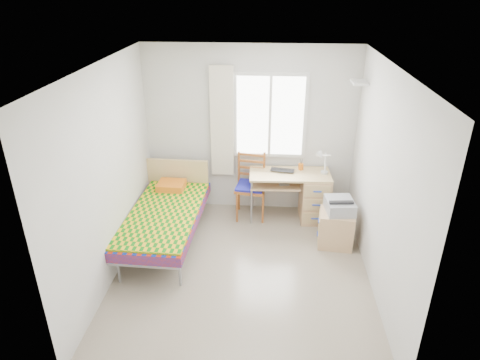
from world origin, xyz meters
name	(u,v)px	position (x,y,z in m)	size (l,w,h in m)	color
floor	(242,271)	(0.00, 0.00, 0.00)	(3.50, 3.50, 0.00)	#BCAD93
ceiling	(243,66)	(0.00, 0.00, 2.60)	(3.50, 3.50, 0.00)	white
wall_back	(250,131)	(0.00, 1.75, 1.30)	(3.20, 3.20, 0.00)	silver
wall_left	(108,176)	(-1.60, 0.00, 1.30)	(3.50, 3.50, 0.00)	silver
wall_right	(382,184)	(1.60, 0.00, 1.30)	(3.50, 3.50, 0.00)	silver
window	(270,116)	(0.30, 1.73, 1.55)	(1.10, 0.04, 1.30)	white
curtain	(222,123)	(-0.42, 1.68, 1.45)	(0.35, 0.05, 1.70)	beige
floating_shelf	(359,82)	(1.49, 1.40, 2.15)	(0.20, 0.32, 0.03)	white
bed	(166,214)	(-1.12, 0.64, 0.43)	(1.01, 2.06, 0.88)	#96989E
desk	(310,194)	(0.95, 1.42, 0.41)	(1.24, 0.60, 0.76)	tan
chair	(251,182)	(0.04, 1.47, 0.57)	(0.50, 0.50, 1.02)	brown
cabinet	(336,228)	(1.26, 0.71, 0.26)	(0.51, 0.46, 0.51)	tan
printer	(340,205)	(1.29, 0.75, 0.60)	(0.41, 0.46, 0.18)	#A9ACB2
laptop	(282,172)	(0.50, 1.43, 0.77)	(0.36, 0.23, 0.03)	black
pen_cup	(301,167)	(0.79, 1.57, 0.81)	(0.08, 0.08, 0.10)	orange
task_lamp	(322,160)	(1.08, 1.34, 1.03)	(0.23, 0.33, 0.43)	white
book	(278,184)	(0.46, 1.40, 0.59)	(0.16, 0.22, 0.02)	gray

